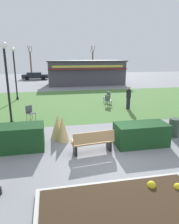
# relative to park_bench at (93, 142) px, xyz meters

# --- Properties ---
(ground_plane) EXTENTS (80.00, 80.00, 0.00)m
(ground_plane) POSITION_rel_park_bench_xyz_m (0.64, -0.03, -0.48)
(ground_plane) COLOR gray
(lawn_patch) EXTENTS (36.00, 12.00, 0.01)m
(lawn_patch) POSITION_rel_park_bench_xyz_m (0.64, 9.56, -0.48)
(lawn_patch) COLOR #4C7A38
(lawn_patch) RESTS_ON ground_plane
(flower_bed) EXTENTS (4.53, 2.46, 0.32)m
(flower_bed) POSITION_rel_park_bench_xyz_m (0.17, -3.43, -0.39)
(flower_bed) COLOR beige
(flower_bed) RESTS_ON ground_plane
(park_bench) EXTENTS (1.75, 0.70, 0.95)m
(park_bench) POSITION_rel_park_bench_xyz_m (0.00, 0.00, 0.00)
(park_bench) COLOR tan
(park_bench) RESTS_ON ground_plane
(hedge_left) EXTENTS (2.04, 1.10, 1.05)m
(hedge_left) POSITION_rel_park_bench_xyz_m (-2.96, 0.93, 0.04)
(hedge_left) COLOR #19421E
(hedge_left) RESTS_ON ground_plane
(hedge_right) EXTENTS (2.28, 1.10, 0.98)m
(hedge_right) POSITION_rel_park_bench_xyz_m (2.25, 0.36, 0.01)
(hedge_right) COLOR #19421E
(hedge_right) RESTS_ON ground_plane
(ornamental_grass_behind_left) EXTENTS (0.57, 0.57, 1.20)m
(ornamental_grass_behind_left) POSITION_rel_park_bench_xyz_m (-1.11, 1.43, 0.12)
(ornamental_grass_behind_left) COLOR tan
(ornamental_grass_behind_left) RESTS_ON ground_plane
(ornamental_grass_behind_right) EXTENTS (0.75, 0.75, 1.17)m
(ornamental_grass_behind_right) POSITION_rel_park_bench_xyz_m (-1.29, 1.86, 0.11)
(ornamental_grass_behind_right) COLOR tan
(ornamental_grass_behind_right) RESTS_ON ground_plane
(lamppost_mid) EXTENTS (0.36, 0.36, 4.54)m
(lamppost_mid) POSITION_rel_park_bench_xyz_m (-3.83, 4.35, 2.35)
(lamppost_mid) COLOR black
(lamppost_mid) RESTS_ON ground_plane
(lamppost_far) EXTENTS (0.36, 0.36, 4.54)m
(lamppost_far) POSITION_rel_park_bench_xyz_m (-4.48, 11.64, 2.35)
(lamppost_far) COLOR black
(lamppost_far) RESTS_ON ground_plane
(trash_bin) EXTENTS (0.52, 0.52, 0.90)m
(trash_bin) POSITION_rel_park_bench_xyz_m (4.26, 0.97, -0.03)
(trash_bin) COLOR #2D4233
(trash_bin) RESTS_ON ground_plane
(food_kiosk) EXTENTS (10.44, 4.27, 3.24)m
(food_kiosk) POSITION_rel_park_bench_xyz_m (3.42, 20.44, 1.15)
(food_kiosk) COLOR #47424C
(food_kiosk) RESTS_ON ground_plane
(cafe_chair_west) EXTENTS (0.59, 0.59, 0.89)m
(cafe_chair_west) POSITION_rel_park_bench_xyz_m (3.21, 9.01, 0.05)
(cafe_chair_west) COLOR #4C5156
(cafe_chair_west) RESTS_ON ground_plane
(cafe_chair_east) EXTENTS (0.62, 0.62, 0.89)m
(cafe_chair_east) POSITION_rel_park_bench_xyz_m (-2.85, 5.10, 0.05)
(cafe_chair_east) COLOR #4C5156
(cafe_chair_east) RESTS_ON ground_plane
(cafe_chair_center) EXTENTS (0.62, 0.62, 0.89)m
(cafe_chair_center) POSITION_rel_park_bench_xyz_m (2.83, 7.57, 0.05)
(cafe_chair_center) COLOR #4C5156
(cafe_chair_center) RESTS_ON ground_plane
(person_strolling) EXTENTS (0.34, 0.34, 1.69)m
(person_strolling) POSITION_rel_park_bench_xyz_m (4.07, 6.47, 0.38)
(person_strolling) COLOR #23232D
(person_strolling) RESTS_ON ground_plane
(parked_car_west_slot) EXTENTS (4.22, 2.10, 1.20)m
(parked_car_west_slot) POSITION_rel_park_bench_xyz_m (-3.80, 28.04, 0.16)
(parked_car_west_slot) COLOR black
(parked_car_west_slot) RESTS_ON ground_plane
(tree_left_bg) EXTENTS (0.91, 0.96, 5.71)m
(tree_left_bg) POSITION_rel_park_bench_xyz_m (7.10, 33.24, 2.01)
(tree_left_bg) COLOR brown
(tree_left_bg) RESTS_ON ground_plane
(tree_right_bg) EXTENTS (0.91, 0.96, 5.63)m
(tree_right_bg) POSITION_rel_park_bench_xyz_m (-4.80, 33.97, 1.97)
(tree_right_bg) COLOR brown
(tree_right_bg) RESTS_ON ground_plane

